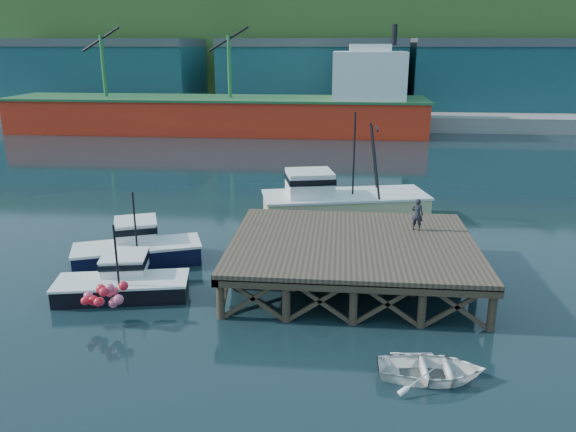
# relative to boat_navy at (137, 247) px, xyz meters

# --- Properties ---
(ground) EXTENTS (300.00, 300.00, 0.00)m
(ground) POSITION_rel_boat_navy_xyz_m (6.10, -1.38, -0.84)
(ground) COLOR black
(ground) RESTS_ON ground
(wharf) EXTENTS (12.00, 10.00, 2.62)m
(wharf) POSITION_rel_boat_navy_xyz_m (11.60, -1.57, 1.10)
(wharf) COLOR brown
(wharf) RESTS_ON ground
(far_quay) EXTENTS (160.00, 40.00, 2.00)m
(far_quay) POSITION_rel_boat_navy_xyz_m (6.10, 68.62, 0.16)
(far_quay) COLOR gray
(far_quay) RESTS_ON ground
(warehouse_left) EXTENTS (32.00, 16.00, 9.00)m
(warehouse_left) POSITION_rel_boat_navy_xyz_m (-28.90, 63.62, 5.66)
(warehouse_left) COLOR #194A54
(warehouse_left) RESTS_ON far_quay
(warehouse_mid) EXTENTS (28.00, 16.00, 9.00)m
(warehouse_mid) POSITION_rel_boat_navy_xyz_m (6.10, 63.62, 5.66)
(warehouse_mid) COLOR #194A54
(warehouse_mid) RESTS_ON far_quay
(warehouse_right) EXTENTS (30.00, 16.00, 9.00)m
(warehouse_right) POSITION_rel_boat_navy_xyz_m (36.10, 63.62, 5.66)
(warehouse_right) COLOR #194A54
(warehouse_right) RESTS_ON far_quay
(cargo_ship) EXTENTS (55.50, 10.00, 13.75)m
(cargo_ship) POSITION_rel_boat_navy_xyz_m (-2.36, 46.62, 2.47)
(cargo_ship) COLOR red
(cargo_ship) RESTS_ON ground
(hillside) EXTENTS (220.00, 50.00, 22.00)m
(hillside) POSITION_rel_boat_navy_xyz_m (6.10, 98.62, 10.16)
(hillside) COLOR #2D511E
(hillside) RESTS_ON ground
(boat_navy) EXTENTS (7.12, 4.88, 4.19)m
(boat_navy) POSITION_rel_boat_navy_xyz_m (0.00, 0.00, 0.00)
(boat_navy) COLOR black
(boat_navy) RESTS_ON ground
(boat_black) EXTENTS (6.43, 5.34, 3.78)m
(boat_black) POSITION_rel_boat_navy_xyz_m (0.80, -4.19, -0.15)
(boat_black) COLOR black
(boat_black) RESTS_ON ground
(trawler) EXTENTS (11.46, 6.21, 7.27)m
(trawler) POSITION_rel_boat_navy_xyz_m (11.02, 8.59, 0.66)
(trawler) COLOR beige
(trawler) RESTS_ON ground
(dinghy) EXTENTS (3.83, 2.76, 0.78)m
(dinghy) POSITION_rel_boat_navy_xyz_m (14.31, -9.90, -0.45)
(dinghy) COLOR white
(dinghy) RESTS_ON ground
(dockworker) EXTENTS (0.72, 0.60, 1.70)m
(dockworker) POSITION_rel_boat_navy_xyz_m (14.93, 0.57, 2.13)
(dockworker) COLOR black
(dockworker) RESTS_ON wharf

